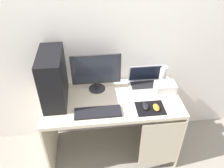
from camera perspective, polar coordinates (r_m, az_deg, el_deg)
ground_plane at (r=2.78m, az=0.00°, el=-15.95°), size 8.00×8.00×0.00m
wall_back at (r=2.23m, az=-0.99°, el=12.70°), size 4.00×0.05×2.60m
desk at (r=2.32m, az=0.46°, el=-7.04°), size 1.31×0.63×0.77m
pc_tower at (r=2.13m, az=-14.43°, el=1.38°), size 0.21×0.45×0.50m
monitor at (r=2.21m, az=-3.94°, el=3.00°), size 0.48×0.16×0.40m
laptop at (r=2.39m, az=8.32°, el=0.61°), size 0.34×0.22×0.22m
speaker at (r=2.44m, az=12.56°, el=2.27°), size 0.08×0.08×0.19m
projector at (r=2.33m, az=13.06°, el=-0.87°), size 0.20×0.14×0.10m
keyboard at (r=2.06m, az=-3.53°, el=-7.05°), size 0.42×0.14×0.02m
mousepad at (r=2.14m, az=9.50°, el=-5.97°), size 0.26×0.20×0.00m
mouse_left at (r=2.13m, az=8.31°, el=-5.52°), size 0.06×0.10×0.03m
mouse_right at (r=2.13m, az=10.95°, el=-5.73°), size 0.06×0.10×0.03m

